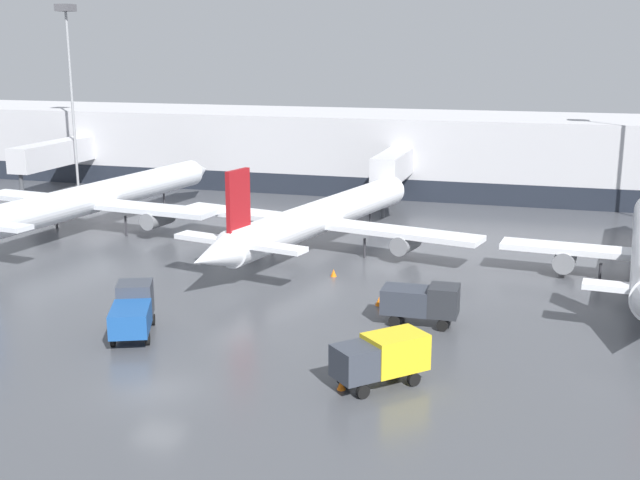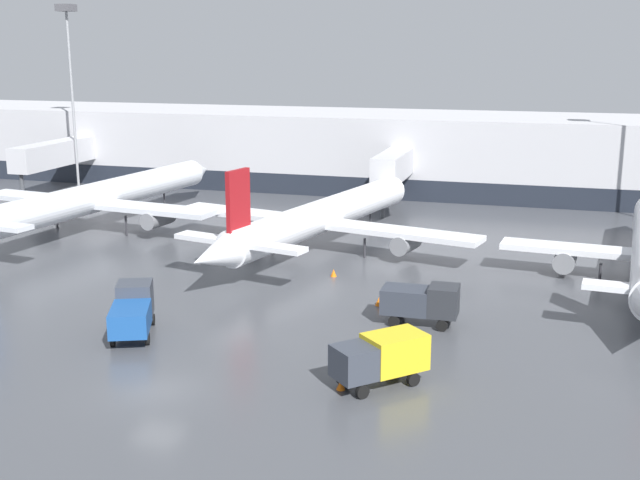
# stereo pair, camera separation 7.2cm
# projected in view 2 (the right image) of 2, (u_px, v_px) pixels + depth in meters

# --- Properties ---
(ground_plane) EXTENTS (320.00, 320.00, 0.00)m
(ground_plane) POSITION_uv_depth(u_px,v_px,m) (156.00, 391.00, 40.29)
(ground_plane) COLOR #424449
(terminal_building) EXTENTS (160.00, 30.92, 9.00)m
(terminal_building) POSITION_uv_depth(u_px,v_px,m) (397.00, 151.00, 96.81)
(terminal_building) COLOR #B2B2B7
(terminal_building) RESTS_ON ground_plane
(parked_jet_0) EXTENTS (25.42, 38.66, 9.50)m
(parked_jet_0) POSITION_uv_depth(u_px,v_px,m) (94.00, 198.00, 74.65)
(parked_jet_0) COLOR silver
(parked_jet_0) RESTS_ON ground_plane
(parked_jet_1) EXTENTS (27.92, 34.45, 8.45)m
(parked_jet_1) POSITION_uv_depth(u_px,v_px,m) (320.00, 217.00, 67.55)
(parked_jet_1) COLOR silver
(parked_jet_1) RESTS_ON ground_plane
(service_truck_0) EXTENTS (4.73, 2.22, 2.57)m
(service_truck_0) POSITION_uv_depth(u_px,v_px,m) (421.00, 301.00, 49.65)
(service_truck_0) COLOR #2D333D
(service_truck_0) RESTS_ON ground_plane
(service_truck_1) EXTENTS (4.87, 4.93, 2.59)m
(service_truck_1) POSITION_uv_depth(u_px,v_px,m) (381.00, 356.00, 40.65)
(service_truck_1) COLOR gold
(service_truck_1) RESTS_ON ground_plane
(service_truck_2) EXTENTS (4.12, 5.90, 2.79)m
(service_truck_2) POSITION_uv_depth(u_px,v_px,m) (133.00, 310.00, 47.86)
(service_truck_2) COLOR #19478C
(service_truck_2) RESTS_ON ground_plane
(traffic_cone_0) EXTENTS (0.46, 0.46, 0.56)m
(traffic_cone_0) POSITION_uv_depth(u_px,v_px,m) (334.00, 273.00, 60.24)
(traffic_cone_0) COLOR orange
(traffic_cone_0) RESTS_ON ground_plane
(traffic_cone_1) EXTENTS (0.46, 0.46, 0.56)m
(traffic_cone_1) POSITION_uv_depth(u_px,v_px,m) (341.00, 384.00, 40.37)
(traffic_cone_1) COLOR orange
(traffic_cone_1) RESTS_ON ground_plane
(traffic_cone_4) EXTENTS (0.52, 0.52, 0.59)m
(traffic_cone_4) POSITION_uv_depth(u_px,v_px,m) (379.00, 301.00, 53.49)
(traffic_cone_4) COLOR orange
(traffic_cone_4) RESTS_ON ground_plane
(apron_light_mast_0) EXTENTS (1.80, 1.80, 21.52)m
(apron_light_mast_0) POSITION_uv_depth(u_px,v_px,m) (69.00, 48.00, 92.14)
(apron_light_mast_0) COLOR gray
(apron_light_mast_0) RESTS_ON ground_plane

